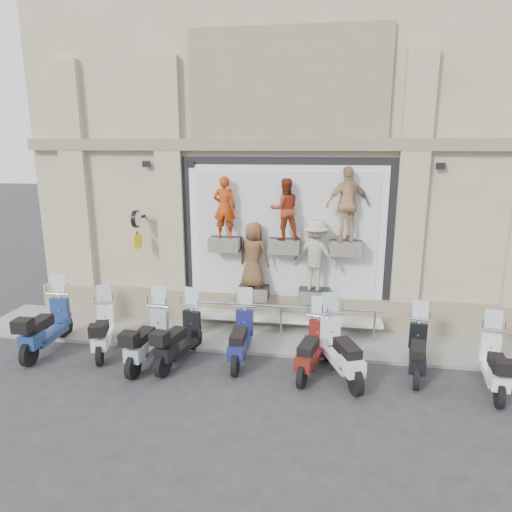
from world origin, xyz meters
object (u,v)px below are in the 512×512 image
object	(u,v)px
scooter_f	(311,339)
scooter_g	(342,340)
scooter_h	(418,342)
clock_sign_bracket	(137,224)
scooter_i	(496,356)
scooter_e	(241,329)
scooter_a	(46,317)
scooter_c	(147,330)
guard_rail	(281,323)
scooter_b	(102,323)
scooter_d	(179,330)

from	to	relation	value
scooter_f	scooter_g	distance (m)	0.64
scooter_f	scooter_h	size ratio (longest dim) A/B	1.04
clock_sign_bracket	scooter_i	world-z (taller)	clock_sign_bracket
scooter_e	scooter_h	world-z (taller)	scooter_e
scooter_h	scooter_a	bearing A→B (deg)	-169.03
scooter_a	scooter_h	distance (m)	8.56
scooter_c	scooter_g	bearing A→B (deg)	5.28
scooter_h	scooter_g	bearing A→B (deg)	-157.83
scooter_i	scooter_g	bearing A→B (deg)	-173.27
scooter_a	scooter_f	xyz separation A→B (m)	(6.29, -0.12, -0.09)
guard_rail	scooter_a	size ratio (longest dim) A/B	2.37
scooter_e	scooter_f	world-z (taller)	scooter_e
clock_sign_bracket	scooter_b	xyz separation A→B (m)	(-0.21, -1.83, -2.05)
guard_rail	scooter_c	size ratio (longest dim) A/B	2.53
scooter_g	scooter_b	bearing A→B (deg)	154.96
scooter_b	scooter_h	bearing A→B (deg)	-18.91
scooter_c	scooter_e	distance (m)	2.09
scooter_f	scooter_h	xyz separation A→B (m)	(2.26, 0.26, -0.03)
scooter_c	scooter_d	bearing A→B (deg)	16.33
scooter_e	scooter_g	world-z (taller)	scooter_g
guard_rail	scooter_d	xyz separation A→B (m)	(-2.15, -1.59, 0.34)
scooter_f	scooter_g	bearing A→B (deg)	4.60
scooter_a	scooter_h	world-z (taller)	scooter_a
scooter_a	clock_sign_bracket	bearing A→B (deg)	48.91
scooter_a	scooter_e	size ratio (longest dim) A/B	1.10
scooter_g	scooter_h	size ratio (longest dim) A/B	1.13
guard_rail	scooter_b	size ratio (longest dim) A/B	2.73
clock_sign_bracket	scooter_c	world-z (taller)	clock_sign_bracket
scooter_g	scooter_i	xyz separation A→B (m)	(3.04, -0.08, -0.09)
scooter_a	scooter_e	bearing A→B (deg)	-0.02
scooter_c	scooter_i	xyz separation A→B (m)	(7.32, -0.05, -0.06)
clock_sign_bracket	scooter_h	world-z (taller)	clock_sign_bracket
clock_sign_bracket	scooter_e	size ratio (longest dim) A/B	0.53
guard_rail	clock_sign_bracket	size ratio (longest dim) A/B	4.96
scooter_b	clock_sign_bracket	bearing A→B (deg)	64.27
guard_rail	scooter_i	xyz separation A→B (m)	(4.49, -1.78, 0.29)
guard_rail	scooter_c	bearing A→B (deg)	-148.63
clock_sign_bracket	scooter_h	size ratio (longest dim) A/B	0.56
scooter_b	scooter_g	world-z (taller)	scooter_g
scooter_a	scooter_e	world-z (taller)	scooter_a
scooter_c	scooter_f	size ratio (longest dim) A/B	1.05
clock_sign_bracket	scooter_e	world-z (taller)	clock_sign_bracket
guard_rail	scooter_h	bearing A→B (deg)	-23.62
scooter_f	scooter_i	size ratio (longest dim) A/B	1.03
clock_sign_bracket	scooter_d	distance (m)	3.36
scooter_a	guard_rail	bearing A→B (deg)	12.95
scooter_f	scooter_g	world-z (taller)	scooter_g
scooter_b	scooter_a	bearing A→B (deg)	166.25
clock_sign_bracket	scooter_a	distance (m)	3.17
guard_rail	scooter_b	xyz separation A→B (m)	(-4.11, -1.37, 0.29)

